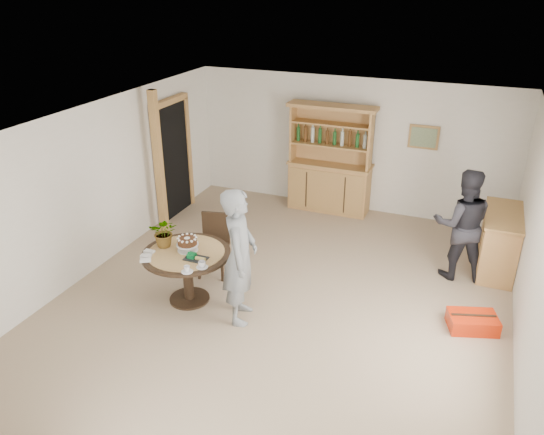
{
  "coord_description": "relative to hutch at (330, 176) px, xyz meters",
  "views": [
    {
      "loc": [
        2.21,
        -5.88,
        4.19
      ],
      "look_at": [
        -0.32,
        0.37,
        1.05
      ],
      "focal_mm": 35.0,
      "sensor_mm": 36.0,
      "label": 1
    }
  ],
  "objects": [
    {
      "name": "napkins",
      "position": [
        -1.33,
        -4.06,
        0.09
      ],
      "size": [
        0.24,
        0.33,
        0.03
      ],
      "color": "white",
      "rests_on": "dining_table"
    },
    {
      "name": "sideboard",
      "position": [
        3.04,
        -1.24,
        -0.22
      ],
      "size": [
        0.54,
        1.26,
        0.94
      ],
      "color": "tan",
      "rests_on": "ground"
    },
    {
      "name": "birthday_cake",
      "position": [
        -0.92,
        -3.69,
        0.19
      ],
      "size": [
        0.3,
        0.3,
        0.2
      ],
      "color": "white",
      "rests_on": "dining_table"
    },
    {
      "name": "hutch",
      "position": [
        0.0,
        0.0,
        0.0
      ],
      "size": [
        1.62,
        0.54,
        2.04
      ],
      "color": "tan",
      "rests_on": "ground"
    },
    {
      "name": "dining_chair",
      "position": [
        -0.93,
        -2.92,
        -0.15
      ],
      "size": [
        0.5,
        0.5,
        0.95
      ],
      "rotation": [
        0.0,
        0.0,
        0.2
      ],
      "color": "black",
      "rests_on": "ground"
    },
    {
      "name": "doorway",
      "position": [
        -2.63,
        -1.24,
        0.42
      ],
      "size": [
        0.13,
        1.1,
        2.18
      ],
      "color": "black",
      "rests_on": "ground"
    },
    {
      "name": "pine_post",
      "position": [
        -2.4,
        -2.04,
        0.56
      ],
      "size": [
        0.12,
        0.12,
        2.5
      ],
      "primitive_type": "cube",
      "color": "#AE7A49",
      "rests_on": "ground"
    },
    {
      "name": "gift_tray",
      "position": [
        -0.7,
        -3.87,
        0.1
      ],
      "size": [
        0.3,
        0.2,
        0.08
      ],
      "color": "black",
      "rests_on": "dining_table"
    },
    {
      "name": "room_shell",
      "position": [
        0.3,
        -3.23,
        1.05
      ],
      "size": [
        6.04,
        7.04,
        2.52
      ],
      "color": "white",
      "rests_on": "ground"
    },
    {
      "name": "ground",
      "position": [
        0.3,
        -3.24,
        -0.69
      ],
      "size": [
        7.0,
        7.0,
        0.0
      ],
      "primitive_type": "plane",
      "color": "tan",
      "rests_on": "ground"
    },
    {
      "name": "adult_person",
      "position": [
        2.47,
        -1.66,
        0.16
      ],
      "size": [
        0.94,
        0.8,
        1.7
      ],
      "primitive_type": "imported",
      "rotation": [
        0.0,
        0.0,
        3.35
      ],
      "color": "black",
      "rests_on": "ground"
    },
    {
      "name": "flower_vase",
      "position": [
        -1.27,
        -3.69,
        0.28
      ],
      "size": [
        0.47,
        0.44,
        0.42
      ],
      "primitive_type": "imported",
      "rotation": [
        0.0,
        0.0,
        0.35
      ],
      "color": "#3F7233",
      "rests_on": "dining_table"
    },
    {
      "name": "coffee_cup_b",
      "position": [
        -0.64,
        -4.19,
        0.11
      ],
      "size": [
        0.15,
        0.15,
        0.08
      ],
      "color": "silver",
      "rests_on": "dining_table"
    },
    {
      "name": "teen_boy",
      "position": [
        -0.07,
        -3.84,
        0.23
      ],
      "size": [
        0.61,
        0.77,
        1.84
      ],
      "primitive_type": "imported",
      "rotation": [
        0.0,
        0.0,
        1.86
      ],
      "color": "slate",
      "rests_on": "ground"
    },
    {
      "name": "coffee_cup_a",
      "position": [
        -0.52,
        -4.02,
        0.11
      ],
      "size": [
        0.15,
        0.15,
        0.09
      ],
      "color": "silver",
      "rests_on": "dining_table"
    },
    {
      "name": "red_suitcase",
      "position": [
        2.8,
        -2.96,
        -0.59
      ],
      "size": [
        0.69,
        0.56,
        0.21
      ],
      "rotation": [
        0.0,
        0.0,
        0.31
      ],
      "color": "red",
      "rests_on": "ground"
    },
    {
      "name": "dining_table",
      "position": [
        -0.92,
        -3.74,
        -0.08
      ],
      "size": [
        1.2,
        1.2,
        0.76
      ],
      "color": "black",
      "rests_on": "ground"
    }
  ]
}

